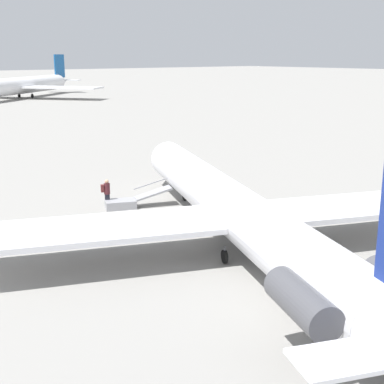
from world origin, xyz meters
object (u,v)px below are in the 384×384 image
Objects in this scene: airplane_main at (236,210)px; airplane_far_left at (17,86)px; boarding_stairs at (127,202)px; passenger at (106,191)px.

airplane_far_left is at bearing 7.13° from airplane_main.
airplane_main is 9.32m from boarding_stairs.
airplane_main is 0.75× the size of airplane_far_left.
airplane_main is at bearing -60.63° from passenger.
airplane_main is 10.08m from passenger.
passenger is at bearing 29.37° from airplane_main.
airplane_main reaches higher than boarding_stairs.
passenger is at bearing 33.83° from airplane_far_left.
passenger is at bearing 162.78° from boarding_stairs.
airplane_main is 16.83× the size of passenger.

